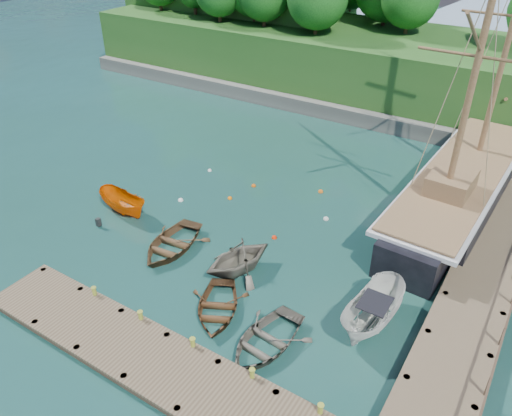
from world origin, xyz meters
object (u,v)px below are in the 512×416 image
at_px(motorboat_orange, 125,212).
at_px(cabin_boat_white, 371,325).
at_px(rowboat_2, 217,312).
at_px(rowboat_1, 239,271).
at_px(schooner, 459,191).
at_px(rowboat_3, 265,346).
at_px(rowboat_0, 172,249).

height_order(motorboat_orange, cabin_boat_white, cabin_boat_white).
bearing_deg(rowboat_2, rowboat_1, 77.93).
relative_size(rowboat_2, schooner, 0.15).
relative_size(rowboat_1, motorboat_orange, 0.97).
distance_m(rowboat_2, motorboat_orange, 10.89).
relative_size(rowboat_1, schooner, 0.15).
height_order(motorboat_orange, schooner, schooner).
xyz_separation_m(rowboat_1, rowboat_2, (0.87, -3.09, 0.00)).
bearing_deg(cabin_boat_white, rowboat_2, -150.08).
distance_m(rowboat_1, schooner, 15.31).
relative_size(rowboat_3, schooner, 0.17).
bearing_deg(schooner, rowboat_2, -111.41).
xyz_separation_m(rowboat_1, rowboat_3, (3.90, -3.63, 0.00)).
bearing_deg(schooner, rowboat_1, -119.11).
height_order(rowboat_1, rowboat_3, rowboat_1).
xyz_separation_m(rowboat_0, rowboat_1, (4.26, 0.39, 0.00)).
relative_size(rowboat_0, motorboat_orange, 1.15).
xyz_separation_m(rowboat_1, cabin_boat_white, (7.39, 0.03, 0.00)).
relative_size(rowboat_2, cabin_boat_white, 0.80).
bearing_deg(rowboat_3, rowboat_2, 174.99).
distance_m(rowboat_2, rowboat_3, 3.08).
relative_size(rowboat_2, rowboat_3, 0.91).
bearing_deg(motorboat_orange, rowboat_3, -101.11).
relative_size(rowboat_1, cabin_boat_white, 0.79).
height_order(rowboat_1, cabin_boat_white, rowboat_1).
relative_size(rowboat_1, rowboat_2, 0.98).
bearing_deg(rowboat_1, rowboat_2, -54.18).
distance_m(cabin_boat_white, schooner, 13.02).
bearing_deg(schooner, rowboat_3, -101.36).
height_order(rowboat_1, rowboat_2, rowboat_1).
relative_size(rowboat_0, rowboat_1, 1.18).
height_order(rowboat_0, motorboat_orange, motorboat_orange).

